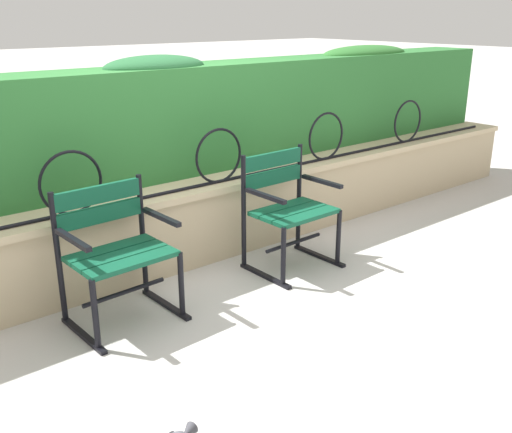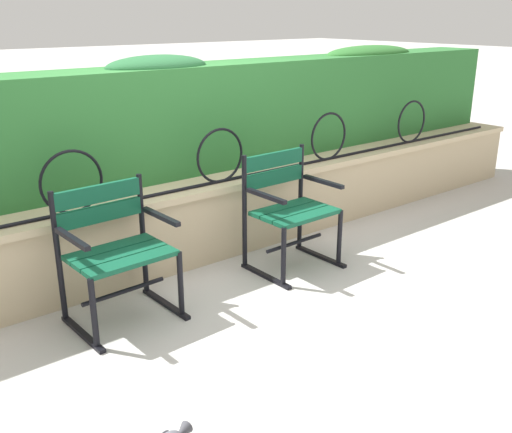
# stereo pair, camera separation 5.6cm
# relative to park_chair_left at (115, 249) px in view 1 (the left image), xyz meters

# --- Properties ---
(ground_plane) EXTENTS (60.00, 60.00, 0.00)m
(ground_plane) POSITION_rel_park_chair_left_xyz_m (0.88, -0.40, -0.46)
(ground_plane) COLOR #B7B5AF
(stone_wall) EXTENTS (8.08, 0.41, 0.59)m
(stone_wall) POSITION_rel_park_chair_left_xyz_m (0.88, 0.48, -0.16)
(stone_wall) COLOR tan
(stone_wall) RESTS_ON ground
(iron_arch_fence) EXTENTS (7.52, 0.02, 0.42)m
(iron_arch_fence) POSITION_rel_park_chair_left_xyz_m (0.57, 0.40, 0.31)
(iron_arch_fence) COLOR black
(iron_arch_fence) RESTS_ON stone_wall
(hedge_row) EXTENTS (7.92, 0.49, 0.94)m
(hedge_row) POSITION_rel_park_chair_left_xyz_m (0.89, 0.90, 0.58)
(hedge_row) COLOR #2D7033
(hedge_row) RESTS_ON stone_wall
(park_chair_left) EXTENTS (0.64, 0.54, 0.84)m
(park_chair_left) POSITION_rel_park_chair_left_xyz_m (0.00, 0.00, 0.00)
(park_chair_left) COLOR #0F4C33
(park_chair_left) RESTS_ON ground
(park_chair_right) EXTENTS (0.62, 0.53, 0.86)m
(park_chair_right) POSITION_rel_park_chair_left_xyz_m (1.36, -0.06, 0.00)
(park_chair_right) COLOR #0F4C33
(park_chair_right) RESTS_ON ground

